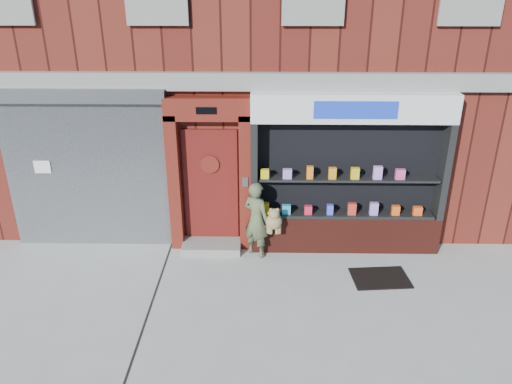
{
  "coord_description": "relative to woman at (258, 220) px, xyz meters",
  "views": [
    {
      "loc": [
        0.23,
        -6.52,
        4.85
      ],
      "look_at": [
        0.1,
        1.0,
        1.52
      ],
      "focal_mm": 35.0,
      "sensor_mm": 36.0,
      "label": 1
    }
  ],
  "objects": [
    {
      "name": "pharmacy_bay",
      "position": [
        1.61,
        0.28,
        0.64
      ],
      "size": [
        3.5,
        0.41,
        3.0
      ],
      "color": "#511A13",
      "rests_on": "ground"
    },
    {
      "name": "doormat",
      "position": [
        2.11,
        -0.77,
        -0.72
      ],
      "size": [
        1.01,
        0.75,
        0.02
      ],
      "primitive_type": "cube",
      "rotation": [
        0.0,
        0.0,
        0.08
      ],
      "color": "black",
      "rests_on": "ground"
    },
    {
      "name": "ground",
      "position": [
        -0.14,
        -1.54,
        -0.73
      ],
      "size": [
        80.0,
        80.0,
        0.0
      ],
      "primitive_type": "plane",
      "color": "#9E9E99",
      "rests_on": "ground"
    },
    {
      "name": "woman",
      "position": [
        0.0,
        0.0,
        0.0
      ],
      "size": [
        0.78,
        0.6,
        1.45
      ],
      "color": "#4F593A",
      "rests_on": "ground"
    },
    {
      "name": "shutter_bay",
      "position": [
        -3.14,
        0.39,
        0.99
      ],
      "size": [
        3.1,
        0.3,
        3.04
      ],
      "color": "gray",
      "rests_on": "ground"
    },
    {
      "name": "red_door_bay",
      "position": [
        -0.89,
        0.33,
        0.72
      ],
      "size": [
        1.52,
        0.58,
        2.9
      ],
      "color": "#58160F",
      "rests_on": "ground"
    },
    {
      "name": "building",
      "position": [
        -0.14,
        4.46,
        3.27
      ],
      "size": [
        12.0,
        8.16,
        8.0
      ],
      "color": "#541913",
      "rests_on": "ground"
    }
  ]
}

